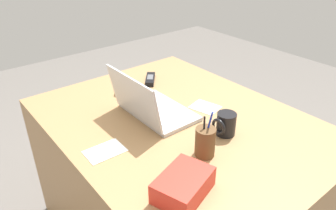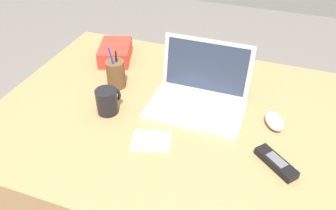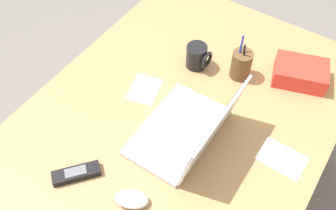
{
  "view_description": "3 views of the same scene",
  "coord_description": "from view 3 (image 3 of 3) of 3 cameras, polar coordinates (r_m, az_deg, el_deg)",
  "views": [
    {
      "loc": [
        -0.89,
        0.77,
        1.44
      ],
      "look_at": [
        0.04,
        0.02,
        0.78
      ],
      "focal_mm": 34.24,
      "sensor_mm": 36.0,
      "label": 1
    },
    {
      "loc": [
        0.32,
        -0.9,
        1.48
      ],
      "look_at": [
        0.02,
        -0.03,
        0.78
      ],
      "focal_mm": 35.92,
      "sensor_mm": 36.0,
      "label": 2
    },
    {
      "loc": [
        0.69,
        0.39,
        1.76
      ],
      "look_at": [
        0.07,
        -0.02,
        0.8
      ],
      "focal_mm": 40.44,
      "sensor_mm": 36.0,
      "label": 3
    }
  ],
  "objects": [
    {
      "name": "pen_holder",
      "position": [
        1.39,
        10.97,
        6.02
      ],
      "size": [
        0.07,
        0.07,
        0.18
      ],
      "color": "brown",
      "rests_on": "desk"
    },
    {
      "name": "cordless_phone",
      "position": [
        1.19,
        -13.65,
        -9.99
      ],
      "size": [
        0.14,
        0.13,
        0.03
      ],
      "color": "black",
      "rests_on": "desk"
    },
    {
      "name": "computer_mouse",
      "position": [
        1.12,
        -5.54,
        -13.94
      ],
      "size": [
        0.09,
        0.12,
        0.03
      ],
      "primitive_type": "ellipsoid",
      "rotation": [
        0.0,
        0.0,
        0.41
      ],
      "color": "silver",
      "rests_on": "desk"
    },
    {
      "name": "desk",
      "position": [
        1.61,
        2.11,
        -8.37
      ],
      "size": [
        1.24,
        0.96,
        0.72
      ],
      "primitive_type": "cube",
      "color": "#A87C4F",
      "rests_on": "ground"
    },
    {
      "name": "coffee_mug_white",
      "position": [
        1.41,
        4.45,
        7.29
      ],
      "size": [
        0.08,
        0.09,
        0.09
      ],
      "color": "black",
      "rests_on": "desk"
    },
    {
      "name": "paper_note_near_laptop",
      "position": [
        1.25,
        16.83,
        -7.62
      ],
      "size": [
        0.1,
        0.15,
        0.0
      ],
      "primitive_type": "cube",
      "rotation": [
        0.0,
        0.0,
        -0.02
      ],
      "color": "white",
      "rests_on": "desk"
    },
    {
      "name": "snack_bag",
      "position": [
        1.44,
        19.32,
        4.6
      ],
      "size": [
        0.18,
        0.22,
        0.07
      ],
      "primitive_type": "cube",
      "rotation": [
        0.0,
        0.0,
        0.31
      ],
      "color": "red",
      "rests_on": "desk"
    },
    {
      "name": "laptop",
      "position": [
        1.2,
        3.07,
        -3.89
      ],
      "size": [
        0.34,
        0.26,
        0.22
      ],
      "color": "silver",
      "rests_on": "desk"
    },
    {
      "name": "paper_note_left",
      "position": [
        1.36,
        -3.52,
        2.39
      ],
      "size": [
        0.15,
        0.13,
        0.0
      ],
      "primitive_type": "cube",
      "rotation": [
        0.0,
        0.0,
        0.26
      ],
      "color": "white",
      "rests_on": "desk"
    },
    {
      "name": "ground_plane",
      "position": [
        1.93,
        1.79,
        -13.66
      ],
      "size": [
        6.0,
        6.0,
        0.0
      ],
      "primitive_type": "plane",
      "color": "slate"
    }
  ]
}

